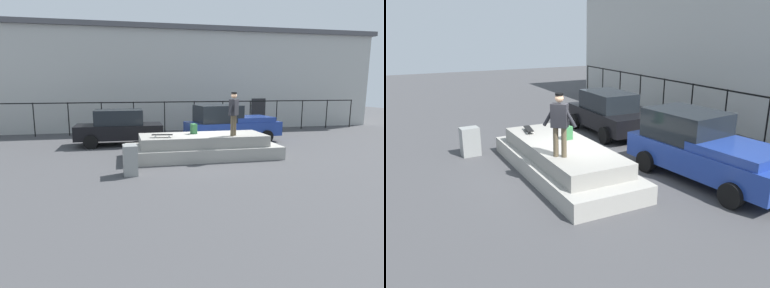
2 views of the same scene
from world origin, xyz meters
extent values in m
plane|color=#424244|center=(0.00, 0.00, 0.00)|extent=(60.00, 60.00, 0.00)
cube|color=#9E9B93|center=(-0.34, -0.34, 0.25)|extent=(6.06, 2.28, 0.49)
cube|color=gray|center=(-0.34, -0.34, 0.71)|extent=(4.97, 1.87, 0.43)
cylinder|color=brown|center=(0.81, -0.82, 1.32)|extent=(0.14, 0.14, 0.79)
cylinder|color=brown|center=(0.66, -0.99, 1.32)|extent=(0.14, 0.14, 0.79)
cube|color=#26262B|center=(0.73, -0.90, 2.02)|extent=(0.46, 0.47, 0.61)
cylinder|color=#26262B|center=(0.91, -0.71, 2.01)|extent=(0.32, 0.35, 0.58)
cylinder|color=#26262B|center=(0.56, -1.10, 2.01)|extent=(0.32, 0.35, 0.58)
sphere|color=tan|center=(0.73, -0.90, 2.47)|extent=(0.22, 0.22, 0.22)
cylinder|color=black|center=(0.73, -0.90, 2.57)|extent=(0.30, 0.30, 0.05)
cube|color=black|center=(-2.01, -0.76, 1.03)|extent=(0.80, 0.32, 0.02)
cylinder|color=silver|center=(-2.25, -0.62, 0.95)|extent=(0.06, 0.04, 0.06)
cylinder|color=silver|center=(-2.28, -0.81, 0.95)|extent=(0.06, 0.04, 0.06)
cylinder|color=silver|center=(-1.75, -0.70, 0.95)|extent=(0.06, 0.04, 0.06)
cylinder|color=silver|center=(-1.78, -0.90, 0.95)|extent=(0.06, 0.04, 0.06)
cube|color=#33723F|center=(-0.64, -0.03, 1.12)|extent=(0.24, 0.31, 0.40)
cube|color=black|center=(-3.61, 3.24, 0.66)|extent=(4.11, 1.78, 0.68)
cube|color=black|center=(-3.61, 3.24, 1.35)|extent=(2.27, 1.54, 0.71)
cylinder|color=black|center=(-4.87, 4.14, 0.32)|extent=(0.64, 0.23, 0.64)
cylinder|color=black|center=(-4.89, 2.39, 0.32)|extent=(0.64, 0.23, 0.64)
cylinder|color=black|center=(-2.33, 4.10, 0.32)|extent=(0.64, 0.23, 0.64)
cylinder|color=black|center=(-2.36, 2.34, 0.32)|extent=(0.64, 0.23, 0.64)
cube|color=navy|center=(2.07, 2.99, 0.67)|extent=(4.91, 2.27, 0.71)
cube|color=black|center=(1.24, 2.90, 1.45)|extent=(2.30, 1.85, 0.85)
cube|color=navy|center=(3.02, 3.09, 1.15)|extent=(2.30, 1.91, 0.24)
cylinder|color=black|center=(0.51, 3.74, 0.32)|extent=(0.66, 0.29, 0.64)
cylinder|color=black|center=(0.70, 1.93, 0.32)|extent=(0.66, 0.29, 0.64)
cylinder|color=black|center=(3.44, 4.05, 0.32)|extent=(0.66, 0.29, 0.64)
cylinder|color=black|center=(3.63, 2.24, 0.32)|extent=(0.66, 0.29, 0.64)
cube|color=gray|center=(-3.25, -2.40, 0.49)|extent=(0.48, 0.63, 0.97)
cylinder|color=black|center=(-8.31, 6.90, 0.96)|extent=(0.06, 0.06, 1.91)
cylinder|color=black|center=(-6.46, 6.90, 0.96)|extent=(0.06, 0.06, 1.91)
cylinder|color=black|center=(-4.62, 6.90, 0.96)|extent=(0.06, 0.06, 1.91)
cylinder|color=black|center=(-2.77, 6.90, 0.96)|extent=(0.06, 0.06, 1.91)
cylinder|color=black|center=(-0.92, 6.90, 0.96)|extent=(0.06, 0.06, 1.91)
cylinder|color=black|center=(0.92, 6.90, 0.96)|extent=(0.06, 0.06, 1.91)
cylinder|color=black|center=(2.77, 6.90, 0.96)|extent=(0.06, 0.06, 1.91)
cylinder|color=black|center=(4.62, 6.90, 0.96)|extent=(0.06, 0.06, 1.91)
cylinder|color=black|center=(6.46, 6.90, 0.96)|extent=(0.06, 0.06, 1.91)
cylinder|color=black|center=(8.31, 6.90, 0.96)|extent=(0.06, 0.06, 1.91)
cylinder|color=black|center=(10.15, 6.90, 0.96)|extent=(0.06, 0.06, 1.91)
cylinder|color=black|center=(12.00, 6.90, 0.96)|extent=(0.06, 0.06, 1.91)
cube|color=black|center=(0.00, 6.90, 1.87)|extent=(24.00, 0.04, 0.06)
cube|color=#B2B2AD|center=(0.00, 12.16, 3.14)|extent=(27.96, 8.57, 6.28)
cube|color=#4C4C51|center=(0.00, 12.16, 6.43)|extent=(28.52, 9.00, 0.30)
cube|color=#262628|center=(5.59, 7.87, 1.00)|extent=(1.00, 0.06, 2.00)
camera|label=1|loc=(-3.46, -12.71, 2.82)|focal=30.33mm
camera|label=2|loc=(9.45, -4.88, 4.15)|focal=36.10mm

